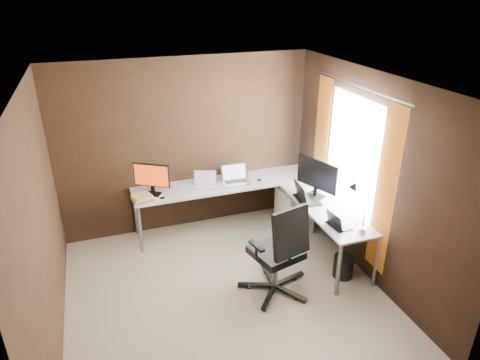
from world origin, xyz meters
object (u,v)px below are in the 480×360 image
Objects in this scene: drawer_pedestal at (294,210)px; laptop_black_small at (337,223)px; laptop_silver at (235,179)px; laptop_white at (205,183)px; monitor_right at (317,176)px; monitor_left at (152,177)px; wastebasket at (343,266)px; office_chair at (278,266)px; book_stack at (142,198)px; laptop_black_big at (305,197)px; desk_lamp at (357,202)px.

laptop_black_small reaches higher than drawer_pedestal.
laptop_white is at bearing -179.23° from laptop_silver.
monitor_right reaches higher than laptop_silver.
monitor_left is 1.47× the size of laptop_black_small.
wastebasket is (0.88, -1.61, -0.64)m from laptop_silver.
laptop_silver is at bearing 75.04° from office_chair.
monitor_right reaches higher than book_stack.
laptop_silver is at bearing 19.47° from laptop_black_small.
office_chair reaches higher than drawer_pedestal.
laptop_black_big is 0.72m from laptop_black_small.
book_stack is at bearing 77.09° from laptop_black_big.
laptop_white reaches higher than laptop_black_small.
monitor_left is 0.37× the size of office_chair.
wastebasket is at bearing -110.52° from laptop_black_small.
laptop_silver is at bearing 118.60° from wastebasket.
office_chair reaches higher than laptop_black_big.
laptop_black_small is 1.01× the size of book_stack.
book_stack is 2.01m from office_chair.
drawer_pedestal is 1.01× the size of desk_lamp.
laptop_black_small is 2.53m from book_stack.
office_chair is (1.17, -1.61, -0.63)m from monitor_left.
office_chair is (0.43, -1.61, -0.43)m from laptop_white.
laptop_silver reaches higher than laptop_black_small.
desk_lamp is at bearing 157.47° from monitor_right.
desk_lamp is (2.07, -1.73, 0.12)m from monitor_left.
monitor_right is 1.44× the size of laptop_black_big.
laptop_black_small is 0.25× the size of office_chair.
book_stack is (-2.09, 1.42, -0.00)m from laptop_black_small.
monitor_left is 1.20m from laptop_silver.
laptop_white reaches higher than wastebasket.
drawer_pedestal is at bearing 22.00° from monitor_left.
office_chair reaches higher than monitor_left.
book_stack is at bearing -103.37° from monitor_left.
drawer_pedestal is 0.87m from monitor_right.
monitor_right is 1.66× the size of laptop_white.
wastebasket is (1.32, -1.63, -0.63)m from laptop_white.
laptop_white is (-1.25, 0.35, 0.48)m from drawer_pedestal.
laptop_white is 0.62× the size of desk_lamp.
laptop_white is at bearing 31.98° from monitor_left.
office_chair is at bearing 175.84° from desk_lamp.
drawer_pedestal is 1.41× the size of laptop_black_big.
monitor_left is 0.75× the size of desk_lamp.
laptop_black_small is (1.19, -1.59, -0.00)m from laptop_white.
desk_lamp is (2.24, -1.57, 0.33)m from book_stack.
desk_lamp is 0.97m from wastebasket.
laptop_black_small is (1.93, -1.59, -0.20)m from monitor_left.
desk_lamp reaches higher than laptop_white.
laptop_black_big is 1.11m from office_chair.
laptop_black_small reaches higher than wastebasket.
laptop_black_small is (-0.07, -1.24, 0.47)m from drawer_pedestal.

